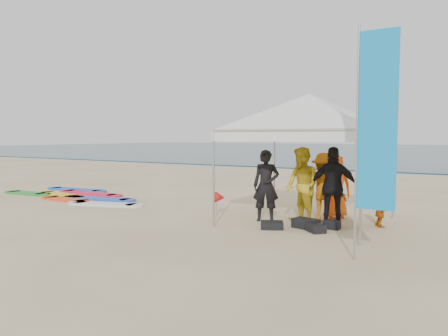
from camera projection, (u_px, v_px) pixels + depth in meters
ground at (165, 226)px, 10.12m from camera, size 120.00×120.00×0.00m
ocean at (435, 151)px, 61.31m from camera, size 160.00×84.00×0.08m
shoreline_foam at (361, 172)px, 25.65m from camera, size 160.00×1.20×0.01m
person_black_a at (266, 186)px, 10.73m from camera, size 0.75×0.63×1.76m
person_yellow at (302, 186)px, 10.36m from camera, size 1.13×1.08×1.84m
person_orange_a at (324, 188)px, 10.59m from camera, size 1.13×0.70×1.69m
person_black_b at (334, 187)px, 9.96m from camera, size 1.17×0.76×1.86m
person_orange_b at (335, 186)px, 11.15m from camera, size 0.94×0.84×1.62m
person_seated at (380, 209)px, 10.08m from camera, size 0.57×0.81×0.84m
canopy_tent at (310, 94)px, 10.42m from camera, size 4.71×4.71×3.55m
feather_flag at (375, 123)px, 7.05m from camera, size 0.65×0.04×3.91m
marker_pennant at (220, 198)px, 11.37m from camera, size 0.28×0.28×0.64m
gear_pile at (303, 225)px, 9.82m from camera, size 1.67×1.10×0.22m
surfboard_spread at (76, 196)px, 15.09m from camera, size 6.14×2.87×0.07m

